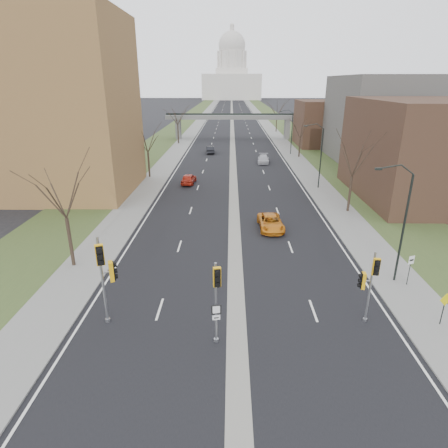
{
  "coord_description": "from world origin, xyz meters",
  "views": [
    {
      "loc": [
        -0.42,
        -18.74,
        13.89
      ],
      "look_at": [
        -0.9,
        8.06,
        3.69
      ],
      "focal_mm": 30.0,
      "sensor_mm": 36.0,
      "label": 1
    }
  ],
  "objects_px": {
    "signal_pole_right": "(369,278)",
    "car_left_near": "(189,179)",
    "warning_sign": "(444,304)",
    "car_right_near": "(271,222)",
    "car_left_far": "(210,150)",
    "signal_pole_median": "(217,291)",
    "car_right_mid": "(263,159)",
    "signal_pole_left": "(105,269)",
    "speed_limit_sign": "(410,265)"
  },
  "relations": [
    {
      "from": "warning_sign",
      "to": "car_right_near",
      "type": "bearing_deg",
      "value": 103.63
    },
    {
      "from": "signal_pole_right",
      "to": "speed_limit_sign",
      "type": "xyz_separation_m",
      "value": [
        4.63,
        4.49,
        -1.39
      ]
    },
    {
      "from": "warning_sign",
      "to": "car_left_near",
      "type": "xyz_separation_m",
      "value": [
        -18.86,
        33.66,
        -0.78
      ]
    },
    {
      "from": "warning_sign",
      "to": "signal_pole_left",
      "type": "bearing_deg",
      "value": 165.02
    },
    {
      "from": "signal_pole_left",
      "to": "car_right_near",
      "type": "height_order",
      "value": "signal_pole_left"
    },
    {
      "from": "speed_limit_sign",
      "to": "car_left_near",
      "type": "xyz_separation_m",
      "value": [
        -18.93,
        28.91,
        -0.95
      ]
    },
    {
      "from": "signal_pole_median",
      "to": "car_right_mid",
      "type": "distance_m",
      "value": 51.47
    },
    {
      "from": "signal_pole_right",
      "to": "car_left_near",
      "type": "bearing_deg",
      "value": 117.36
    },
    {
      "from": "signal_pole_right",
      "to": "car_left_near",
      "type": "relative_size",
      "value": 1.07
    },
    {
      "from": "warning_sign",
      "to": "car_right_near",
      "type": "relative_size",
      "value": 0.43
    },
    {
      "from": "signal_pole_right",
      "to": "car_right_near",
      "type": "height_order",
      "value": "signal_pole_right"
    },
    {
      "from": "car_left_near",
      "to": "car_right_near",
      "type": "distance_m",
      "value": 20.47
    },
    {
      "from": "signal_pole_median",
      "to": "signal_pole_right",
      "type": "height_order",
      "value": "signal_pole_median"
    },
    {
      "from": "signal_pole_median",
      "to": "car_left_near",
      "type": "distance_m",
      "value": 36.15
    },
    {
      "from": "car_left_far",
      "to": "car_left_near",
      "type": "bearing_deg",
      "value": 80.16
    },
    {
      "from": "speed_limit_sign",
      "to": "car_right_mid",
      "type": "height_order",
      "value": "speed_limit_sign"
    },
    {
      "from": "car_right_mid",
      "to": "warning_sign",
      "type": "bearing_deg",
      "value": -77.1
    },
    {
      "from": "car_left_far",
      "to": "car_right_near",
      "type": "relative_size",
      "value": 0.89
    },
    {
      "from": "signal_pole_right",
      "to": "signal_pole_left",
      "type": "bearing_deg",
      "value": -174.69
    },
    {
      "from": "speed_limit_sign",
      "to": "signal_pole_right",
      "type": "bearing_deg",
      "value": -158.22
    },
    {
      "from": "warning_sign",
      "to": "car_left_far",
      "type": "distance_m",
      "value": 61.12
    },
    {
      "from": "car_right_near",
      "to": "car_right_mid",
      "type": "bearing_deg",
      "value": 84.06
    },
    {
      "from": "signal_pole_right",
      "to": "speed_limit_sign",
      "type": "bearing_deg",
      "value": 48.33
    },
    {
      "from": "signal_pole_right",
      "to": "speed_limit_sign",
      "type": "distance_m",
      "value": 6.6
    },
    {
      "from": "car_left_far",
      "to": "car_right_mid",
      "type": "height_order",
      "value": "car_left_far"
    },
    {
      "from": "speed_limit_sign",
      "to": "car_right_mid",
      "type": "bearing_deg",
      "value": 76.44
    },
    {
      "from": "car_right_near",
      "to": "signal_pole_right",
      "type": "bearing_deg",
      "value": -77.74
    },
    {
      "from": "speed_limit_sign",
      "to": "car_left_far",
      "type": "relative_size",
      "value": 0.52
    },
    {
      "from": "signal_pole_median",
      "to": "warning_sign",
      "type": "height_order",
      "value": "signal_pole_median"
    },
    {
      "from": "signal_pole_median",
      "to": "speed_limit_sign",
      "type": "relative_size",
      "value": 2.18
    },
    {
      "from": "signal_pole_left",
      "to": "car_left_far",
      "type": "distance_m",
      "value": 58.89
    },
    {
      "from": "signal_pole_median",
      "to": "speed_limit_sign",
      "type": "distance_m",
      "value": 15.24
    },
    {
      "from": "speed_limit_sign",
      "to": "warning_sign",
      "type": "xyz_separation_m",
      "value": [
        -0.07,
        -4.75,
        -0.17
      ]
    },
    {
      "from": "signal_pole_left",
      "to": "speed_limit_sign",
      "type": "bearing_deg",
      "value": -10.25
    },
    {
      "from": "car_right_mid",
      "to": "car_left_near",
      "type": "bearing_deg",
      "value": -123.24
    },
    {
      "from": "signal_pole_median",
      "to": "car_right_near",
      "type": "xyz_separation_m",
      "value": [
        4.78,
        17.87,
        -2.79
      ]
    },
    {
      "from": "car_left_far",
      "to": "car_right_mid",
      "type": "xyz_separation_m",
      "value": [
        10.27,
        -9.72,
        -0.02
      ]
    },
    {
      "from": "signal_pole_left",
      "to": "car_right_near",
      "type": "xyz_separation_m",
      "value": [
        11.33,
        15.93,
        -3.02
      ]
    },
    {
      "from": "car_left_near",
      "to": "car_right_near",
      "type": "relative_size",
      "value": 0.88
    },
    {
      "from": "car_left_near",
      "to": "signal_pole_median",
      "type": "bearing_deg",
      "value": 103.09
    },
    {
      "from": "car_left_near",
      "to": "car_right_mid",
      "type": "distance_m",
      "value": 19.5
    },
    {
      "from": "car_left_far",
      "to": "signal_pole_left",
      "type": "bearing_deg",
      "value": 81.36
    },
    {
      "from": "car_left_far",
      "to": "car_right_near",
      "type": "distance_m",
      "value": 43.61
    },
    {
      "from": "signal_pole_median",
      "to": "car_right_near",
      "type": "distance_m",
      "value": 18.71
    },
    {
      "from": "signal_pole_left",
      "to": "warning_sign",
      "type": "bearing_deg",
      "value": -23.52
    },
    {
      "from": "signal_pole_median",
      "to": "car_left_near",
      "type": "relative_size",
      "value": 1.14
    },
    {
      "from": "signal_pole_median",
      "to": "signal_pole_left",
      "type": "bearing_deg",
      "value": 152.12
    },
    {
      "from": "speed_limit_sign",
      "to": "car_left_far",
      "type": "xyz_separation_m",
      "value": [
        -17.13,
        53.94,
        -0.97
      ]
    },
    {
      "from": "signal_pole_left",
      "to": "car_right_mid",
      "type": "height_order",
      "value": "signal_pole_left"
    },
    {
      "from": "signal_pole_right",
      "to": "warning_sign",
      "type": "relative_size",
      "value": 2.18
    }
  ]
}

